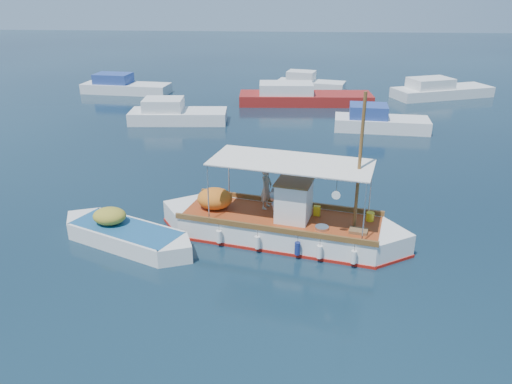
{
  "coord_description": "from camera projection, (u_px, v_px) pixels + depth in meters",
  "views": [
    {
      "loc": [
        0.62,
        -16.45,
        8.83
      ],
      "look_at": [
        -0.57,
        0.0,
        1.8
      ],
      "focal_mm": 35.0,
      "sensor_mm": 36.0,
      "label": 1
    }
  ],
  "objects": [
    {
      "name": "bg_boat_n",
      "position": [
        301.0,
        97.0,
        38.36
      ],
      "size": [
        10.23,
        3.34,
        1.8
      ],
      "rotation": [
        0.0,
        0.0,
        0.05
      ],
      "color": "maroon",
      "rests_on": "ground"
    },
    {
      "name": "bg_boat_far_w",
      "position": [
        124.0,
        87.0,
        42.04
      ],
      "size": [
        7.49,
        3.05,
        1.8
      ],
      "rotation": [
        0.0,
        0.0,
        -0.1
      ],
      "color": "silver",
      "rests_on": "ground"
    },
    {
      "name": "bg_boat_far_n",
      "position": [
        309.0,
        84.0,
        43.11
      ],
      "size": [
        6.08,
        3.32,
        1.8
      ],
      "rotation": [
        0.0,
        0.0,
        -0.24
      ],
      "color": "silver",
      "rests_on": "ground"
    },
    {
      "name": "bg_boat_e",
      "position": [
        439.0,
        91.0,
        40.48
      ],
      "size": [
        8.56,
        5.38,
        1.8
      ],
      "rotation": [
        0.0,
        0.0,
        0.37
      ],
      "color": "silver",
      "rests_on": "ground"
    },
    {
      "name": "ground",
      "position": [
        271.0,
        237.0,
        18.6
      ],
      "size": [
        160.0,
        160.0,
        0.0
      ],
      "primitive_type": "plane",
      "color": "black",
      "rests_on": "ground"
    },
    {
      "name": "bg_boat_nw",
      "position": [
        175.0,
        115.0,
        33.37
      ],
      "size": [
        6.55,
        2.85,
        1.8
      ],
      "rotation": [
        0.0,
        0.0,
        0.07
      ],
      "color": "silver",
      "rests_on": "ground"
    },
    {
      "name": "dinghy",
      "position": [
        125.0,
        236.0,
        18.03
      ],
      "size": [
        5.3,
        3.25,
        1.42
      ],
      "rotation": [
        0.0,
        0.0,
        -0.43
      ],
      "color": "white",
      "rests_on": "ground"
    },
    {
      "name": "bg_boat_ne",
      "position": [
        379.0,
        122.0,
        31.64
      ],
      "size": [
        6.02,
        2.72,
        1.8
      ],
      "rotation": [
        0.0,
        0.0,
        -0.09
      ],
      "color": "silver",
      "rests_on": "ground"
    },
    {
      "name": "fishing_caique",
      "position": [
        279.0,
        225.0,
        18.35
      ],
      "size": [
        9.25,
        4.11,
        5.8
      ],
      "rotation": [
        0.0,
        0.0,
        -0.23
      ],
      "color": "white",
      "rests_on": "ground"
    }
  ]
}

